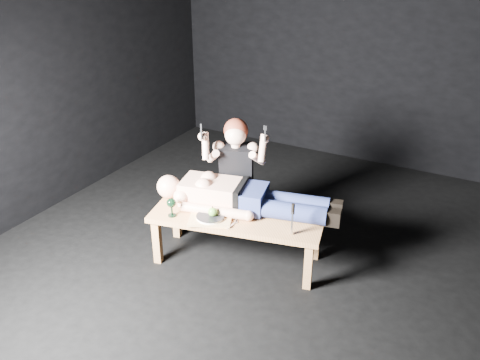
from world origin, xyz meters
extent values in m
plane|color=black|center=(0.00, 0.00, 0.00)|extent=(5.00, 5.00, 0.00)
plane|color=black|center=(0.00, 2.50, 1.50)|extent=(5.00, 0.00, 5.00)
cube|color=tan|center=(-0.35, -0.15, 0.23)|extent=(1.51, 0.84, 0.45)
cube|color=tan|center=(-0.50, -0.33, 0.46)|extent=(0.41, 0.37, 0.02)
cylinder|color=white|center=(-0.50, -0.33, 0.48)|extent=(0.30, 0.30, 0.02)
sphere|color=#478C24|center=(-0.48, -0.32, 0.53)|extent=(0.07, 0.07, 0.07)
cube|color=#B2B2B7|center=(-0.60, -0.38, 0.45)|extent=(0.08, 0.14, 0.01)
cube|color=#B2B2B7|center=(-0.30, -0.31, 0.45)|extent=(0.02, 0.15, 0.01)
cube|color=#B2B2B7|center=(-0.33, -0.22, 0.45)|extent=(0.11, 0.12, 0.01)
camera|label=1|loc=(1.42, -3.35, 2.56)|focal=37.93mm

